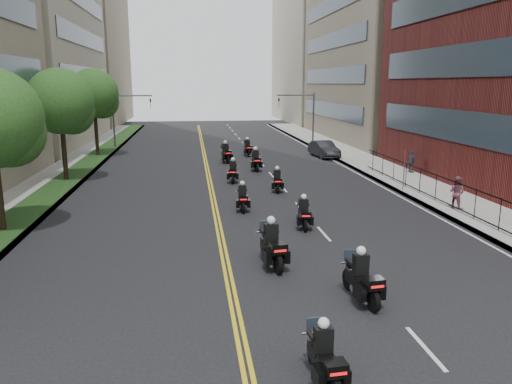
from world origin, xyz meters
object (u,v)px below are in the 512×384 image
at_px(motorcycle_3, 304,215).
at_px(motorcycle_5, 277,181).
at_px(motorcycle_4, 243,199).
at_px(motorcycle_1, 362,280).
at_px(motorcycle_6, 233,172).
at_px(motorcycle_8, 226,154).
at_px(motorcycle_2, 272,247).
at_px(pedestrian_c, 411,161).
at_px(motorcycle_9, 247,148).
at_px(pedestrian_b, 457,192).
at_px(parked_sedan, 324,149).
at_px(motorcycle_0, 325,359).
at_px(motorcycle_7, 256,161).

relative_size(motorcycle_3, motorcycle_5, 1.00).
bearing_deg(motorcycle_4, motorcycle_1, -75.71).
relative_size(motorcycle_6, motorcycle_8, 0.90).
distance_m(motorcycle_2, motorcycle_6, 16.28).
distance_m(motorcycle_1, pedestrian_c, 23.53).
distance_m(motorcycle_4, motorcycle_9, 20.42).
height_order(motorcycle_8, motorcycle_9, motorcycle_8).
xyz_separation_m(motorcycle_8, pedestrian_b, (10.94, -18.14, 0.27)).
bearing_deg(motorcycle_4, motorcycle_3, -53.03).
relative_size(motorcycle_9, parked_sedan, 0.52).
bearing_deg(motorcycle_9, motorcycle_8, -125.18).
relative_size(motorcycle_5, pedestrian_c, 1.28).
bearing_deg(motorcycle_0, parked_sedan, 71.00).
height_order(motorcycle_6, pedestrian_b, pedestrian_b).
distance_m(motorcycle_5, motorcycle_8, 12.28).
distance_m(motorcycle_3, motorcycle_6, 11.72).
relative_size(motorcycle_4, pedestrian_c, 1.27).
xyz_separation_m(motorcycle_1, parked_sedan, (6.89, 30.32, 0.05)).
relative_size(motorcycle_1, pedestrian_c, 1.41).
relative_size(motorcycle_3, motorcycle_4, 1.01).
relative_size(motorcycle_1, motorcycle_4, 1.11).
distance_m(parked_sedan, pedestrian_b, 20.24).
bearing_deg(motorcycle_2, motorcycle_6, 83.35).
xyz_separation_m(motorcycle_7, motorcycle_8, (-2.03, 4.28, 0.01)).
height_order(motorcycle_2, parked_sedan, motorcycle_2).
xyz_separation_m(motorcycle_1, motorcycle_8, (-2.25, 28.30, 0.05)).
xyz_separation_m(motorcycle_3, motorcycle_6, (-2.37, 11.48, 0.04)).
xyz_separation_m(motorcycle_5, motorcycle_8, (-2.38, 12.05, 0.11)).
bearing_deg(motorcycle_3, pedestrian_c, 55.24).
bearing_deg(motorcycle_8, motorcycle_2, -97.83).
bearing_deg(motorcycle_0, motorcycle_2, 85.81).
bearing_deg(pedestrian_b, pedestrian_c, -46.35).
relative_size(motorcycle_4, parked_sedan, 0.47).
bearing_deg(motorcycle_1, parked_sedan, 69.69).
xyz_separation_m(motorcycle_5, pedestrian_c, (10.86, 4.55, 0.36)).
height_order(pedestrian_b, pedestrian_c, pedestrian_b).
relative_size(motorcycle_3, motorcycle_8, 0.85).
height_order(motorcycle_0, motorcycle_5, motorcycle_5).
xyz_separation_m(motorcycle_2, pedestrian_c, (13.27, 17.44, 0.25)).
height_order(motorcycle_2, motorcycle_8, motorcycle_2).
distance_m(motorcycle_6, motorcycle_9, 12.65).
relative_size(motorcycle_8, motorcycle_9, 1.08).
bearing_deg(motorcycle_0, motorcycle_5, 79.15).
height_order(motorcycle_0, motorcycle_3, motorcycle_3).
relative_size(motorcycle_9, pedestrian_b, 1.37).
height_order(motorcycle_9, pedestrian_c, pedestrian_c).
xyz_separation_m(motorcycle_3, motorcycle_7, (-0.23, 15.85, 0.10)).
bearing_deg(pedestrian_b, motorcycle_7, -1.41).
xyz_separation_m(motorcycle_7, pedestrian_b, (8.91, -13.86, 0.28)).
bearing_deg(motorcycle_9, motorcycle_0, -97.59).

